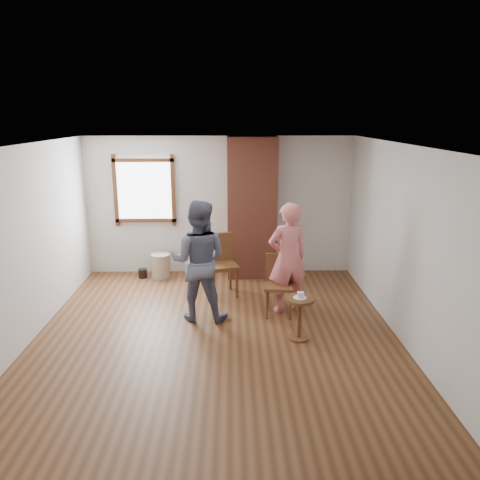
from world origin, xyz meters
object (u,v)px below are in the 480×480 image
object	(u,v)px
man	(198,261)
dining_chair_left	(221,261)
stoneware_crock	(161,266)
dining_chair_right	(279,281)
side_table	(299,311)
person_pink	(287,258)

from	to	relation	value
man	dining_chair_left	bearing A→B (deg)	-99.13
stoneware_crock	dining_chair_right	bearing A→B (deg)	-38.93
side_table	person_pink	world-z (taller)	person_pink
stoneware_crock	side_table	xyz separation A→B (m)	(2.24, -2.55, 0.18)
dining_chair_left	man	bearing A→B (deg)	-122.51
dining_chair_left	man	xyz separation A→B (m)	(-0.31, -1.02, 0.32)
man	person_pink	bearing A→B (deg)	-162.11
man	person_pink	xyz separation A→B (m)	(1.34, 0.24, -0.04)
dining_chair_left	side_table	bearing A→B (deg)	-73.70
stoneware_crock	dining_chair_right	xyz separation A→B (m)	(2.05, -1.66, 0.29)
dining_chair_left	person_pink	xyz separation A→B (m)	(1.03, -0.78, 0.28)
dining_chair_left	person_pink	world-z (taller)	person_pink
dining_chair_left	dining_chair_right	distance (m)	1.24
dining_chair_right	man	world-z (taller)	man
stoneware_crock	dining_chair_right	world-z (taller)	dining_chair_right
stoneware_crock	person_pink	world-z (taller)	person_pink
side_table	person_pink	bearing A→B (deg)	93.62
dining_chair_left	dining_chair_right	size ratio (longest dim) A/B	1.13
person_pink	dining_chair_left	bearing A→B (deg)	-54.50
dining_chair_left	dining_chair_right	bearing A→B (deg)	-58.92
side_table	man	distance (m)	1.65
dining_chair_right	person_pink	xyz separation A→B (m)	(0.13, 0.07, 0.35)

